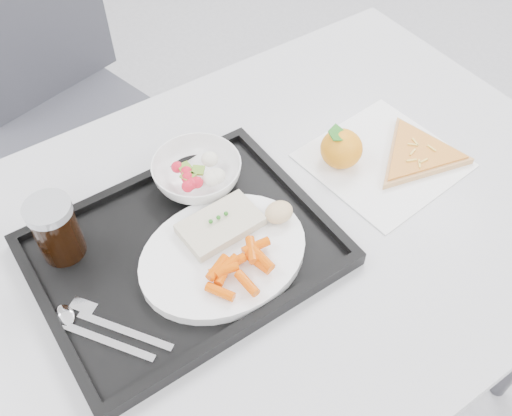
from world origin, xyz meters
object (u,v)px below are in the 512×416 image
at_px(cola_glass, 56,228).
at_px(table, 264,248).
at_px(tray, 184,252).
at_px(pizza_slice, 418,154).
at_px(tangerine, 341,149).
at_px(salad_bowl, 197,173).
at_px(dinner_plate, 223,255).
at_px(chair, 64,93).

bearing_deg(cola_glass, table, -23.04).
distance_m(tray, pizza_slice, 0.46).
bearing_deg(cola_glass, tangerine, -9.74).
relative_size(tray, salad_bowl, 2.96).
height_order(dinner_plate, cola_glass, cola_glass).
xyz_separation_m(table, tangerine, (0.20, 0.04, 0.10)).
bearing_deg(tangerine, dinner_plate, -166.67).
relative_size(chair, pizza_slice, 3.53).
height_order(tray, pizza_slice, tray).
bearing_deg(salad_bowl, tray, -129.75).
bearing_deg(tray, pizza_slice, -6.53).
xyz_separation_m(dinner_plate, tangerine, (0.29, 0.07, 0.01)).
bearing_deg(cola_glass, tray, -33.83).
relative_size(dinner_plate, tangerine, 3.25).
distance_m(salad_bowl, tangerine, 0.26).
relative_size(chair, tray, 2.07).
relative_size(table, tray, 2.67).
bearing_deg(dinner_plate, chair, 89.28).
bearing_deg(table, chair, 96.21).
xyz_separation_m(table, cola_glass, (-0.29, 0.13, 0.14)).
bearing_deg(tangerine, salad_bowl, 159.46).
bearing_deg(pizza_slice, tray, 173.47).
bearing_deg(tangerine, cola_glass, 170.26).
xyz_separation_m(salad_bowl, pizza_slice, (0.37, -0.16, -0.03)).
bearing_deg(table, pizza_slice, -5.54).
xyz_separation_m(tray, dinner_plate, (0.04, -0.05, 0.02)).
relative_size(table, dinner_plate, 4.44).
xyz_separation_m(chair, cola_glass, (-0.21, -0.67, 0.28)).
distance_m(table, salad_bowl, 0.18).
xyz_separation_m(cola_glass, tangerine, (0.49, -0.08, -0.04)).
height_order(dinner_plate, pizza_slice, dinner_plate).
xyz_separation_m(tray, salad_bowl, (0.09, 0.11, 0.03)).
height_order(dinner_plate, tangerine, tangerine).
xyz_separation_m(table, salad_bowl, (-0.05, 0.13, 0.11)).
xyz_separation_m(salad_bowl, tangerine, (0.24, -0.09, -0.00)).
xyz_separation_m(table, pizza_slice, (0.32, -0.03, 0.08)).
distance_m(salad_bowl, pizza_slice, 0.40).
distance_m(chair, dinner_plate, 0.86).
relative_size(table, chair, 1.29).
xyz_separation_m(dinner_plate, cola_glass, (-0.20, 0.15, 0.05)).
distance_m(dinner_plate, cola_glass, 0.25).
relative_size(salad_bowl, pizza_slice, 0.58).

